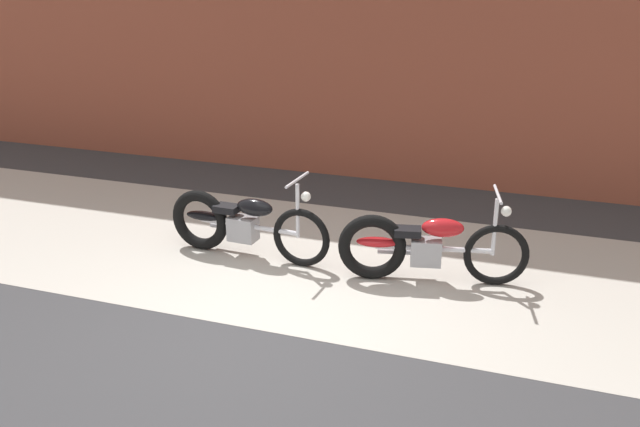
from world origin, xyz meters
name	(u,v)px	position (x,y,z in m)	size (l,w,h in m)	color
ground_plane	(257,330)	(0.00, 0.00, 0.00)	(80.00, 80.00, 0.00)	#38383A
sidewalk_slab	(319,258)	(0.00, 1.75, 0.00)	(36.00, 3.50, 0.01)	#B2ADA3
motorcycle_black	(237,223)	(-0.93, 1.54, 0.40)	(2.01, 0.58, 1.03)	black
motorcycle_red	(419,246)	(1.19, 1.55, 0.40)	(1.98, 0.70, 1.03)	black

